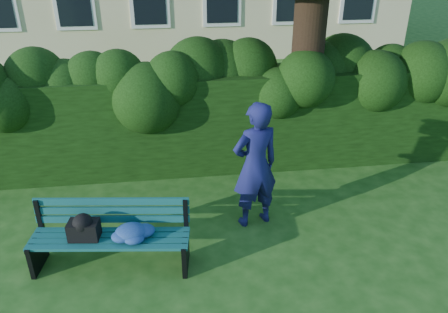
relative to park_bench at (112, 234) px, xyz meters
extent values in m
plane|color=#1F5116|center=(1.61, 0.52, -0.50)|extent=(80.00, 80.00, 0.00)
cube|color=white|center=(-1.99, 10.50, 1.50)|extent=(1.30, 0.08, 1.60)
cube|color=black|center=(-1.99, 10.46, 1.50)|extent=(1.05, 0.04, 1.35)
cube|color=white|center=(0.41, 10.50, 1.50)|extent=(1.30, 0.08, 1.60)
cube|color=black|center=(0.41, 10.46, 1.50)|extent=(1.05, 0.04, 1.35)
cube|color=white|center=(2.81, 10.50, 1.50)|extent=(1.30, 0.08, 1.60)
cube|color=black|center=(2.81, 10.46, 1.50)|extent=(1.05, 0.04, 1.35)
cube|color=white|center=(5.21, 10.50, 1.50)|extent=(1.30, 0.08, 1.60)
cube|color=black|center=(5.21, 10.46, 1.50)|extent=(1.05, 0.04, 1.35)
cube|color=black|center=(7.61, 10.46, 1.50)|extent=(1.05, 0.04, 1.35)
cube|color=black|center=(1.61, 2.72, 0.40)|extent=(10.00, 1.00, 1.80)
cylinder|color=black|center=(3.27, 2.56, 1.93)|extent=(0.56, 0.56, 4.87)
cube|color=#105453|center=(-0.05, -0.22, -0.05)|extent=(2.03, 0.36, 0.04)
cube|color=#105453|center=(-0.04, -0.10, -0.05)|extent=(2.03, 0.36, 0.04)
cube|color=#105453|center=(-0.02, 0.02, -0.05)|extent=(2.03, 0.36, 0.04)
cube|color=#105453|center=(-0.01, 0.14, -0.05)|extent=(2.03, 0.36, 0.04)
cube|color=#105453|center=(0.00, 0.22, 0.08)|extent=(2.03, 0.29, 0.10)
cube|color=#105453|center=(0.01, 0.23, 0.21)|extent=(2.03, 0.29, 0.10)
cube|color=#105453|center=(0.01, 0.24, 0.34)|extent=(2.03, 0.29, 0.10)
cube|color=black|center=(-0.99, 0.08, -0.28)|extent=(0.12, 0.50, 0.44)
cube|color=black|center=(-0.96, 0.34, 0.15)|extent=(0.07, 0.07, 0.45)
cube|color=black|center=(-1.00, 0.03, -0.06)|extent=(0.11, 0.42, 0.05)
cube|color=black|center=(0.93, -0.16, -0.28)|extent=(0.12, 0.50, 0.44)
cube|color=black|center=(0.97, 0.09, 0.15)|extent=(0.07, 0.07, 0.45)
cube|color=black|center=(0.93, -0.21, -0.06)|extent=(0.11, 0.42, 0.05)
cube|color=white|center=(-0.28, -0.06, -0.02)|extent=(0.20, 0.15, 0.02)
cube|color=black|center=(-0.34, 0.00, 0.09)|extent=(0.41, 0.28, 0.24)
imported|color=navy|center=(2.02, 0.72, 0.47)|extent=(0.81, 0.64, 1.94)
camera|label=1|loc=(0.82, -4.74, 3.42)|focal=35.00mm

